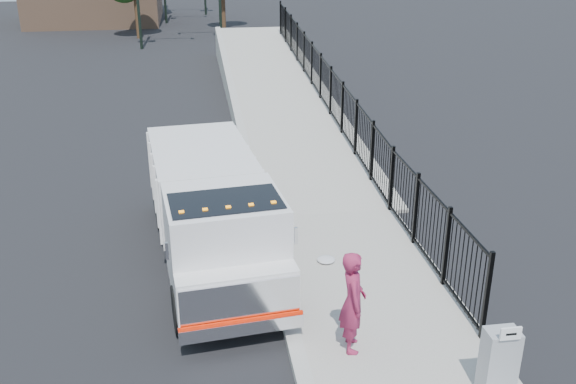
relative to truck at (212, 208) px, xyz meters
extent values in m
plane|color=black|center=(1.37, -1.90, -1.42)|extent=(120.00, 120.00, 0.00)
cube|color=#9E998E|center=(3.29, -3.90, -1.36)|extent=(3.55, 12.00, 0.12)
cube|color=#ADAAA3|center=(1.37, -3.90, -1.34)|extent=(0.30, 12.00, 0.16)
cube|color=#9E998E|center=(3.49, 14.10, -1.42)|extent=(3.95, 24.06, 3.19)
cube|color=black|center=(4.92, 10.10, -0.52)|extent=(0.10, 28.00, 1.80)
cube|color=black|center=(-0.04, 0.37, -0.89)|extent=(1.68, 6.68, 0.21)
cube|color=white|center=(0.20, -1.86, 0.08)|extent=(2.50, 2.37, 1.95)
cube|color=white|center=(0.33, -3.06, -0.40)|extent=(2.35, 0.92, 0.97)
cube|color=silver|center=(0.37, -3.42, -0.40)|extent=(2.23, 0.32, 0.83)
cube|color=silver|center=(0.38, -3.50, -0.89)|extent=(2.34, 0.43, 0.27)
cube|color=#EE1C00|center=(0.38, -3.50, -0.74)|extent=(2.33, 0.30, 0.06)
cube|color=black|center=(0.23, -2.10, 0.67)|extent=(2.26, 1.49, 0.83)
cube|color=white|center=(-0.18, 1.63, 0.08)|extent=(2.76, 4.32, 1.65)
cube|color=silver|center=(-0.90, -2.95, 0.52)|extent=(0.06, 0.06, 0.34)
cube|color=silver|center=(1.52, -2.69, 0.52)|extent=(0.06, 0.06, 0.34)
cube|color=orange|center=(-0.61, -2.53, 1.08)|extent=(0.11, 0.09, 0.06)
cube|color=orange|center=(-0.17, -2.48, 1.08)|extent=(0.11, 0.09, 0.06)
cube|color=orange|center=(0.26, -2.44, 1.08)|extent=(0.11, 0.09, 0.06)
cube|color=orange|center=(0.70, -2.39, 1.08)|extent=(0.11, 0.09, 0.06)
cube|color=orange|center=(1.13, -2.34, 1.08)|extent=(0.11, 0.09, 0.06)
cylinder|color=black|center=(-0.74, -2.64, -0.94)|extent=(0.41, 1.00, 0.97)
cylinder|color=black|center=(1.29, -2.42, -0.94)|extent=(0.41, 1.00, 0.97)
cylinder|color=black|center=(-1.26, 2.10, -0.94)|extent=(0.41, 1.00, 0.97)
cylinder|color=black|center=(0.78, 2.32, -0.94)|extent=(0.41, 1.00, 0.97)
cylinder|color=black|center=(-1.37, 3.16, -0.94)|extent=(0.41, 1.00, 0.97)
cylinder|color=black|center=(0.66, 3.38, -0.94)|extent=(0.41, 1.00, 0.97)
imported|color=#942247|center=(2.38, -3.83, -0.31)|extent=(0.56, 0.78, 1.99)
cube|color=gray|center=(4.47, -5.43, -0.68)|extent=(0.55, 0.40, 1.25)
cube|color=white|center=(4.47, -5.65, 0.06)|extent=(0.35, 0.04, 0.22)
ellipsoid|color=silver|center=(2.58, -0.54, -1.25)|extent=(0.42, 0.42, 0.11)
cylinder|color=#382314|center=(-3.81, 33.02, 0.18)|extent=(0.36, 0.36, 3.20)
cylinder|color=#382314|center=(2.26, 36.49, 0.18)|extent=(0.36, 0.36, 3.20)
camera|label=1|loc=(-0.25, -13.47, 6.02)|focal=40.00mm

